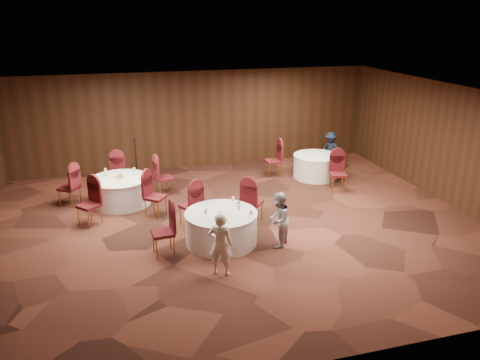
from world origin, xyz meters
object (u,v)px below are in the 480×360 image
object	(u,v)px
table_main	(221,228)
woman_a	(220,244)
mic_stand	(137,172)
woman_b	(278,220)
man_c	(330,149)
table_right	(316,166)
table_left	(121,191)

from	to	relation	value
table_main	woman_a	world-z (taller)	woman_a
mic_stand	woman_a	xyz separation A→B (m)	(1.24, -5.76, 0.25)
woman_b	man_c	xyz separation A→B (m)	(3.69, 4.99, -0.03)
table_right	man_c	bearing A→B (deg)	43.89
mic_stand	woman_b	xyz separation A→B (m)	(2.75, -4.92, 0.23)
mic_stand	man_c	distance (m)	6.44
table_main	mic_stand	world-z (taller)	mic_stand
mic_stand	man_c	xyz separation A→B (m)	(6.43, 0.08, 0.19)
man_c	table_left	bearing A→B (deg)	-107.59
woman_a	woman_b	size ratio (longest dim) A/B	1.04
table_right	woman_b	bearing A→B (deg)	-123.91
woman_b	table_right	bearing A→B (deg)	-175.86
table_main	man_c	size ratio (longest dim) A/B	1.35
table_main	man_c	distance (m)	6.63
table_left	woman_a	size ratio (longest dim) A/B	1.21
woman_a	man_c	distance (m)	7.81
table_left	woman_b	bearing A→B (deg)	-46.79
man_c	woman_b	bearing A→B (deg)	-66.14
table_right	man_c	distance (m)	1.32
table_right	woman_b	xyz separation A→B (m)	(-2.75, -4.09, 0.26)
mic_stand	woman_b	world-z (taller)	mic_stand
table_main	mic_stand	size ratio (longest dim) A/B	1.13
woman_a	table_main	bearing A→B (deg)	-80.53
woman_a	woman_b	bearing A→B (deg)	-127.56
mic_stand	woman_a	size ratio (longest dim) A/B	1.09
table_right	mic_stand	size ratio (longest dim) A/B	0.97
table_left	man_c	bearing A→B (deg)	12.12
table_left	table_right	world-z (taller)	same
mic_stand	man_c	size ratio (longest dim) A/B	1.20
table_right	man_c	world-z (taller)	man_c
table_main	woman_a	distance (m)	1.40
woman_b	man_c	bearing A→B (deg)	-178.39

